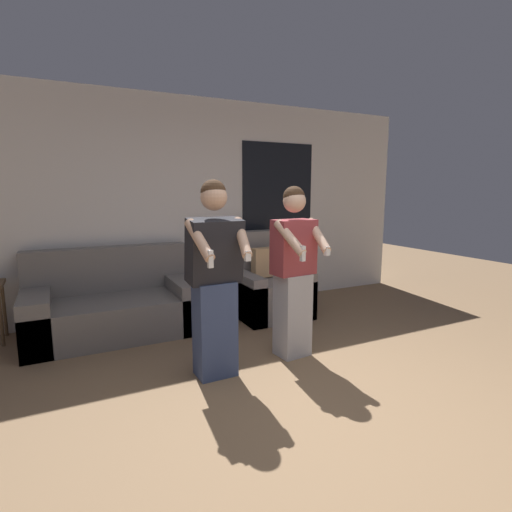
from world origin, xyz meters
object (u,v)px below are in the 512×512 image
Objects in this scene: armchair at (267,288)px; person_right at (294,272)px; couch at (114,306)px; person_left at (215,280)px.

person_right is (-0.39, -1.25, 0.47)m from armchair.
person_right reaches higher than armchair.
person_right is at bearing -44.45° from couch.
armchair is at bearing -4.76° from couch.
armchair is at bearing 72.86° from person_right.
person_left is at bearing -67.17° from couch.
armchair is 0.65× the size of person_right.
person_left is (-1.19, -1.33, 0.49)m from armchair.
couch is at bearing 112.83° from person_left.
couch is 1.73× the size of armchair.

